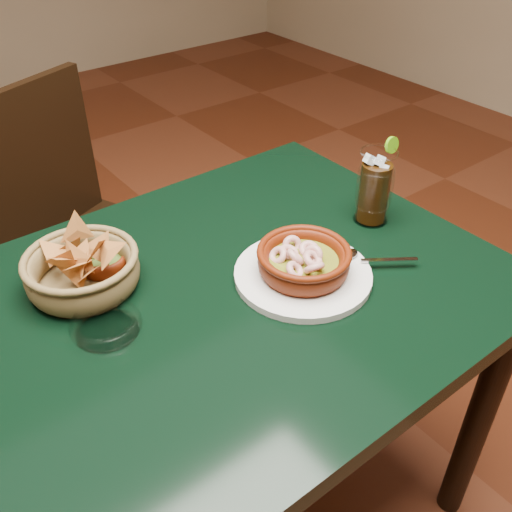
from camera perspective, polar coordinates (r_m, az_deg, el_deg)
dining_table at (r=1.10m, az=-6.50°, el=-8.88°), size 1.20×0.80×0.75m
dining_chair at (r=1.72m, az=-17.09°, el=2.22°), size 0.55×0.55×0.92m
shrimp_plate at (r=1.07m, az=4.78°, el=-0.81°), size 0.33×0.26×0.08m
chip_basket at (r=1.09m, az=-16.98°, el=-1.32°), size 0.24×0.24×0.15m
guacamole_ramekin at (r=1.13m, az=-14.94°, el=-0.55°), size 0.12×0.12×0.04m
cola_drink at (r=1.24m, az=11.77°, el=6.72°), size 0.16×0.16×0.19m
glass_ashtray at (r=1.00m, az=-14.75°, el=-6.74°), size 0.13×0.13×0.03m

